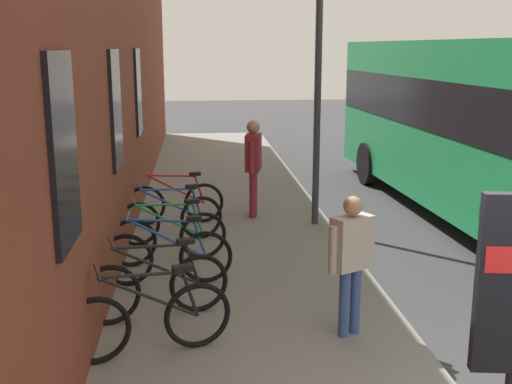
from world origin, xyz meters
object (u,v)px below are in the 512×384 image
(city_bus, at_px, (488,119))
(street_lamp, at_px, (318,56))
(bicycle_far_end, at_px, (149,320))
(bicycle_by_door, at_px, (156,287))
(bicycle_nearest_sign, at_px, (167,256))
(bicycle_beside_lamp, at_px, (175,203))
(pedestrian_near_bus, at_px, (253,159))
(bicycle_end_of_row, at_px, (171,219))
(bicycle_under_window, at_px, (169,237))
(pedestrian_by_facade, at_px, (351,252))

(city_bus, relative_size, street_lamp, 2.14)
(bicycle_far_end, relative_size, bicycle_by_door, 1.00)
(bicycle_nearest_sign, height_order, bicycle_beside_lamp, same)
(bicycle_beside_lamp, bearing_deg, city_bus, -88.22)
(pedestrian_near_bus, bearing_deg, bicycle_by_door, 160.68)
(bicycle_end_of_row, bearing_deg, bicycle_beside_lamp, -2.00)
(bicycle_far_end, height_order, city_bus, city_bus)
(street_lamp, bearing_deg, bicycle_far_end, 150.99)
(bicycle_by_door, height_order, bicycle_nearest_sign, same)
(bicycle_under_window, bearing_deg, pedestrian_near_bus, -30.92)
(bicycle_far_end, xyz_separation_m, bicycle_under_window, (2.87, -0.09, 0.00))
(bicycle_beside_lamp, xyz_separation_m, pedestrian_near_bus, (0.37, -1.44, 0.71))
(bicycle_far_end, xyz_separation_m, street_lamp, (4.73, -2.63, 2.56))
(bicycle_nearest_sign, xyz_separation_m, bicycle_end_of_row, (1.87, 0.01, 0.00))
(pedestrian_by_facade, height_order, pedestrian_near_bus, pedestrian_near_bus)
(pedestrian_near_bus, bearing_deg, bicycle_beside_lamp, 104.30)
(pedestrian_by_facade, bearing_deg, street_lamp, -5.97)
(pedestrian_near_bus, bearing_deg, bicycle_nearest_sign, 156.29)
(bicycle_far_end, relative_size, pedestrian_near_bus, 0.96)
(bicycle_by_door, distance_m, city_bus, 7.39)
(bicycle_far_end, relative_size, bicycle_under_window, 0.99)
(bicycle_far_end, height_order, bicycle_by_door, same)
(pedestrian_near_bus, relative_size, street_lamp, 0.36)
(bicycle_by_door, bearing_deg, bicycle_under_window, -2.14)
(pedestrian_near_bus, bearing_deg, street_lamp, -119.27)
(bicycle_far_end, bearing_deg, bicycle_beside_lamp, -1.45)
(bicycle_beside_lamp, relative_size, pedestrian_by_facade, 1.12)
(bicycle_nearest_sign, distance_m, bicycle_end_of_row, 1.87)
(bicycle_end_of_row, distance_m, city_bus, 6.14)
(bicycle_beside_lamp, xyz_separation_m, pedestrian_by_facade, (-4.68, -2.03, 0.57))
(bicycle_far_end, xyz_separation_m, bicycle_nearest_sign, (2.00, -0.10, 0.00))
(bicycle_nearest_sign, xyz_separation_m, street_lamp, (2.74, -2.52, 2.56))
(pedestrian_by_facade, bearing_deg, bicycle_far_end, 97.33)
(bicycle_beside_lamp, bearing_deg, bicycle_under_window, 179.11)
(bicycle_end_of_row, distance_m, pedestrian_by_facade, 4.19)
(pedestrian_by_facade, xyz_separation_m, street_lamp, (4.46, -0.47, 1.99))
(bicycle_by_door, relative_size, bicycle_under_window, 0.99)
(bicycle_by_door, distance_m, bicycle_nearest_sign, 1.08)
(bicycle_by_door, height_order, street_lamp, street_lamp)
(bicycle_end_of_row, distance_m, bicycle_beside_lamp, 1.09)
(city_bus, bearing_deg, bicycle_beside_lamp, 91.78)
(bicycle_far_end, height_order, bicycle_end_of_row, same)
(bicycle_nearest_sign, xyz_separation_m, pedestrian_near_bus, (3.33, -1.46, 0.71))
(bicycle_beside_lamp, distance_m, city_bus, 5.97)
(bicycle_under_window, xyz_separation_m, city_bus, (2.27, -5.83, 1.41))
(bicycle_under_window, distance_m, city_bus, 6.42)
(bicycle_nearest_sign, bearing_deg, pedestrian_by_facade, -129.89)
(city_bus, xyz_separation_m, street_lamp, (-0.41, 3.30, 1.15))
(bicycle_beside_lamp, bearing_deg, bicycle_far_end, 178.55)
(pedestrian_by_facade, distance_m, pedestrian_near_bus, 5.09)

